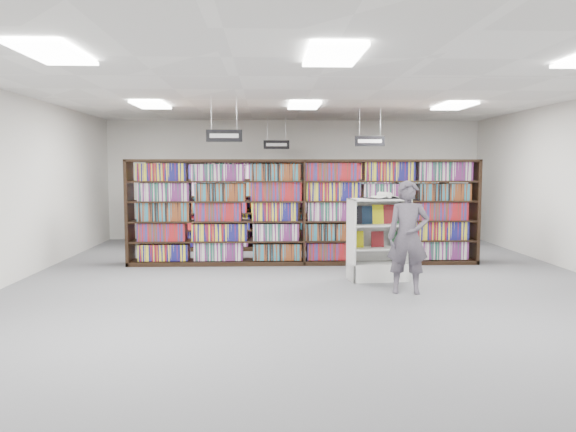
{
  "coord_description": "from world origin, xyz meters",
  "views": [
    {
      "loc": [
        -0.71,
        -9.21,
        1.95
      ],
      "look_at": [
        -0.37,
        0.5,
        1.1
      ],
      "focal_mm": 35.0,
      "sensor_mm": 36.0,
      "label": 1
    }
  ],
  "objects_px": {
    "open_book": "(385,197)",
    "shopper": "(408,237)",
    "endcap_display": "(378,252)",
    "bookshelf_row_near": "(304,212)"
  },
  "relations": [
    {
      "from": "bookshelf_row_near",
      "to": "shopper",
      "type": "relative_size",
      "value": 4.02
    },
    {
      "from": "bookshelf_row_near",
      "to": "endcap_display",
      "type": "xyz_separation_m",
      "value": [
        1.18,
        -1.65,
        -0.57
      ]
    },
    {
      "from": "endcap_display",
      "to": "open_book",
      "type": "relative_size",
      "value": 1.81
    },
    {
      "from": "endcap_display",
      "to": "shopper",
      "type": "bearing_deg",
      "value": -82.71
    },
    {
      "from": "endcap_display",
      "to": "open_book",
      "type": "bearing_deg",
      "value": 3.61
    },
    {
      "from": "open_book",
      "to": "shopper",
      "type": "xyz_separation_m",
      "value": [
        0.14,
        -1.07,
        -0.57
      ]
    },
    {
      "from": "endcap_display",
      "to": "open_book",
      "type": "xyz_separation_m",
      "value": [
        0.13,
        0.02,
        0.96
      ]
    },
    {
      "from": "bookshelf_row_near",
      "to": "endcap_display",
      "type": "bearing_deg",
      "value": -54.52
    },
    {
      "from": "endcap_display",
      "to": "shopper",
      "type": "xyz_separation_m",
      "value": [
        0.26,
        -1.05,
        0.39
      ]
    },
    {
      "from": "endcap_display",
      "to": "shopper",
      "type": "distance_m",
      "value": 1.15
    }
  ]
}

